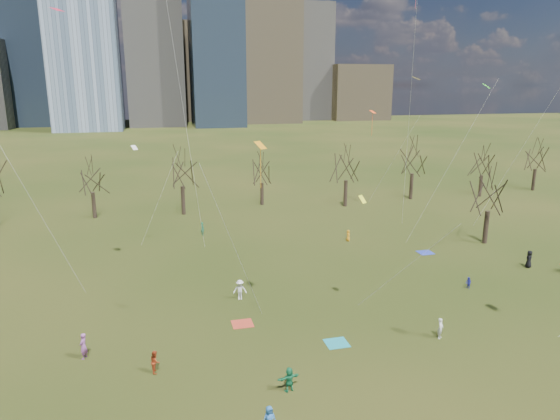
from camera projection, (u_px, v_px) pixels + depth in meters
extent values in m
plane|color=black|center=(322.00, 348.00, 34.71)|extent=(500.00, 500.00, 0.00)
cube|color=slate|center=(152.00, 14.00, 214.02)|extent=(24.00, 24.00, 95.00)
cube|color=#384C66|center=(215.00, 0.00, 209.59)|extent=(22.00, 22.00, 105.00)
cube|color=#726347|center=(267.00, 46.00, 238.83)|extent=(28.00, 28.00, 72.00)
cube|color=#384C66|center=(32.00, 51.00, 219.40)|extent=(25.00, 25.00, 65.00)
cube|color=slate|center=(307.00, 63.00, 260.58)|extent=(22.00, 22.00, 58.00)
cube|color=#726347|center=(181.00, 73.00, 255.74)|extent=(30.00, 30.00, 48.00)
cube|color=#726347|center=(355.00, 92.00, 265.48)|extent=(30.00, 28.00, 28.00)
cylinder|color=black|center=(94.00, 205.00, 68.30)|extent=(0.52, 0.52, 3.60)
cylinder|color=black|center=(183.00, 200.00, 70.16)|extent=(0.54, 0.54, 4.05)
cylinder|color=black|center=(262.00, 194.00, 75.92)|extent=(0.51, 0.51, 3.38)
cylinder|color=black|center=(345.00, 193.00, 74.94)|extent=(0.54, 0.54, 3.96)
cylinder|color=black|center=(411.00, 186.00, 79.66)|extent=(0.54, 0.54, 4.14)
cylinder|color=black|center=(480.00, 186.00, 81.65)|extent=(0.52, 0.52, 3.51)
cylinder|color=black|center=(534.00, 180.00, 86.36)|extent=(0.53, 0.53, 3.74)
cylinder|color=black|center=(486.00, 227.00, 57.35)|extent=(0.53, 0.53, 3.83)
cube|color=teal|center=(337.00, 343.00, 35.33)|extent=(1.60, 1.50, 0.03)
cube|color=#2639B4|center=(425.00, 253.00, 54.45)|extent=(1.60, 1.50, 0.03)
cube|color=#C13B26|center=(242.00, 324.00, 38.20)|extent=(1.60, 1.50, 0.03)
imported|color=#255CA3|center=(269.00, 419.00, 26.17)|extent=(0.82, 0.64, 1.50)
imported|color=silver|center=(440.00, 328.00, 35.91)|extent=(0.66, 0.66, 1.54)
imported|color=#A43717|center=(155.00, 361.00, 31.63)|extent=(0.57, 0.73, 1.49)
imported|color=#1C7E4D|center=(289.00, 379.00, 29.67)|extent=(1.48, 0.74, 1.53)
imported|color=black|center=(529.00, 259.00, 49.85)|extent=(1.00, 1.02, 1.77)
imported|color=#9A4E9D|center=(83.00, 346.00, 33.19)|extent=(0.65, 0.77, 1.81)
imported|color=#2427A0|center=(468.00, 283.00, 44.70)|extent=(0.46, 0.56, 1.09)
imported|color=white|center=(240.00, 290.00, 42.40)|extent=(1.23, 0.83, 1.76)
imported|color=orange|center=(348.00, 235.00, 58.39)|extent=(0.46, 0.68, 1.34)
imported|color=#176A41|center=(202.00, 229.00, 60.73)|extent=(0.54, 0.67, 1.60)
plane|color=orange|center=(260.00, 145.00, 33.76)|extent=(1.10, 1.05, 0.48)
cylinder|color=silver|center=(236.00, 252.00, 31.32)|extent=(4.80, 7.21, 12.44)
cylinder|color=orange|center=(261.00, 169.00, 34.15)|extent=(0.04, 0.04, 2.70)
plane|color=yellow|center=(416.00, 78.00, 49.16)|extent=(1.10, 1.12, 0.31)
cylinder|color=silver|center=(449.00, 166.00, 49.69)|extent=(5.82, 4.78, 17.04)
cylinder|color=silver|center=(182.00, 99.00, 45.21)|extent=(3.66, 5.45, 30.32)
plane|color=green|center=(486.00, 86.00, 55.65)|extent=(1.27, 1.24, 0.51)
cylinder|color=silver|center=(513.00, 162.00, 54.62)|extent=(3.29, 7.25, 16.29)
plane|color=#FF4D15|center=(373.00, 112.00, 69.14)|extent=(1.21, 1.17, 0.42)
cylinder|color=silver|center=(393.00, 161.00, 67.44)|extent=(3.06, 7.70, 12.80)
cylinder|color=#FF4D15|center=(372.00, 125.00, 69.57)|extent=(0.04, 0.04, 3.00)
plane|color=#F6FF28|center=(362.00, 199.00, 36.18)|extent=(0.82, 0.74, 0.54)
cylinder|color=silver|center=(403.00, 269.00, 34.03)|extent=(3.16, 7.53, 8.34)
plane|color=red|center=(57.00, 9.00, 35.34)|extent=(1.38, 1.38, 0.31)
cylinder|color=silver|center=(14.00, 170.00, 33.69)|extent=(6.35, 7.51, 21.60)
cylinder|color=silver|center=(410.00, 112.00, 52.57)|extent=(4.96, 9.44, 27.20)
plane|color=silver|center=(134.00, 148.00, 50.06)|extent=(0.93, 0.87, 0.43)
cylinder|color=silver|center=(159.00, 200.00, 49.98)|extent=(4.14, 3.91, 10.29)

